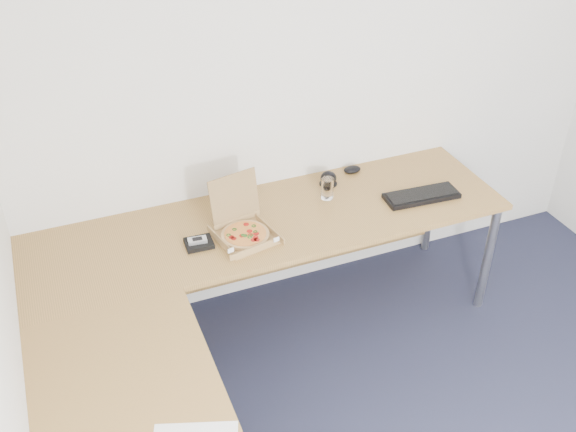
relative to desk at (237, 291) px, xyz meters
name	(u,v)px	position (x,y,z in m)	size (l,w,h in m)	color
room_shell	(557,283)	(0.82, -0.97, 0.55)	(3.50, 3.50, 2.50)	silver
desk	(237,291)	(0.00, 0.00, 0.00)	(2.50, 2.20, 0.73)	#A3763B
pizza_box	(244,231)	(0.15, 0.34, 0.06)	(0.27, 0.31, 0.27)	#AB834D
drinking_glass	(327,188)	(0.68, 0.51, 0.09)	(0.07, 0.07, 0.12)	white
keyboard	(421,196)	(1.16, 0.32, 0.04)	(0.41, 0.14, 0.03)	black
mouse	(352,170)	(0.93, 0.70, 0.05)	(0.10, 0.07, 0.04)	black
wallet	(199,243)	(-0.07, 0.36, 0.04)	(0.13, 0.11, 0.02)	black
phone	(197,240)	(-0.08, 0.36, 0.06)	(0.09, 0.05, 0.02)	#B2B5BA
dome_speaker	(328,177)	(0.75, 0.64, 0.07)	(0.10, 0.10, 0.08)	black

